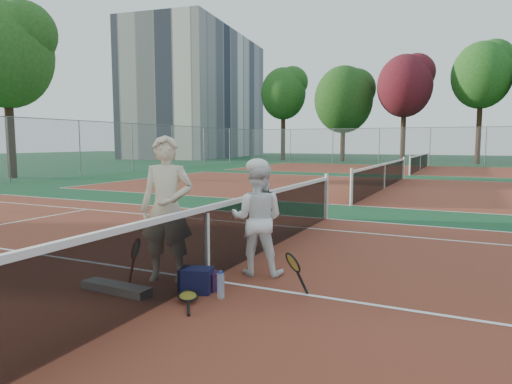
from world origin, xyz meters
TOP-DOWN VIEW (x-y plane):
  - ground at (0.00, 0.00)m, footprint 130.00×130.00m
  - court_main at (0.00, 0.00)m, footprint 23.77×10.97m
  - court_far_a at (0.00, 13.50)m, footprint 23.77×10.97m
  - court_far_b at (0.00, 27.00)m, footprint 23.77×10.97m
  - net_main at (0.00, 0.00)m, footprint 0.10×10.98m
  - net_far_a at (0.00, 13.50)m, footprint 0.10×10.98m
  - net_far_b at (0.00, 27.00)m, footprint 0.10×10.98m
  - fence_back at (0.00, 34.00)m, footprint 32.00×0.06m
  - apartment_block at (-28.00, 44.00)m, footprint 12.96×23.18m
  - player_a at (-0.49, -0.22)m, footprint 0.83×0.68m
  - player_b at (0.48, 0.56)m, footprint 0.88×0.76m
  - racket_red at (-0.79, -0.50)m, footprint 0.23×0.30m
  - racket_black_held at (1.28, -0.13)m, footprint 0.40×0.40m
  - racket_spare at (0.23, -0.82)m, footprint 0.56×0.65m
  - sports_bag_navy at (0.13, -0.49)m, footprint 0.45×0.37m
  - sports_bag_purple at (0.23, -0.31)m, footprint 0.33×0.26m
  - net_cover_canvas at (-0.77, -0.91)m, footprint 1.00×0.27m
  - water_bottle at (0.52, -0.55)m, footprint 0.09×0.09m
  - tree_back_0 at (-14.37, 38.11)m, footprint 4.50×4.50m
  - tree_back_1 at (-8.16, 37.96)m, footprint 5.48×5.48m
  - tree_back_maroon at (-2.54, 37.18)m, footprint 4.75×4.75m
  - tree_back_3 at (3.48, 37.79)m, footprint 4.79×4.79m
  - tree_left_1 at (-18.30, 10.68)m, footprint 4.61×4.61m

SIDE VIEW (x-z plane):
  - ground at x=0.00m, z-range 0.00..0.00m
  - court_main at x=0.00m, z-range 0.00..0.01m
  - court_far_a at x=0.00m, z-range 0.00..0.01m
  - court_far_b at x=0.00m, z-range 0.00..0.01m
  - racket_spare at x=0.23m, z-range 0.00..0.10m
  - net_cover_canvas at x=-0.77m, z-range 0.00..0.10m
  - sports_bag_purple at x=0.23m, z-range 0.00..0.23m
  - water_bottle at x=0.52m, z-range 0.00..0.30m
  - sports_bag_navy at x=0.13m, z-range 0.00..0.31m
  - racket_black_held at x=1.28m, z-range 0.00..0.55m
  - racket_red at x=-0.79m, z-range 0.00..0.59m
  - net_main at x=0.00m, z-range 0.00..1.02m
  - net_far_a at x=0.00m, z-range 0.00..1.02m
  - net_far_b at x=0.00m, z-range 0.00..1.02m
  - player_b at x=0.48m, z-range 0.00..1.57m
  - player_a at x=-0.49m, z-range 0.00..1.95m
  - fence_back at x=0.00m, z-range 0.00..3.00m
  - tree_back_1 at x=-8.16m, z-range 1.32..10.31m
  - tree_left_1 at x=-18.30m, z-range 1.74..10.60m
  - tree_back_0 at x=-14.37m, z-range 2.01..11.27m
  - tree_back_maroon at x=-2.54m, z-range 1.96..11.42m
  - tree_back_3 at x=3.48m, z-range 2.26..12.37m
  - apartment_block at x=-28.00m, z-range 0.00..15.00m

